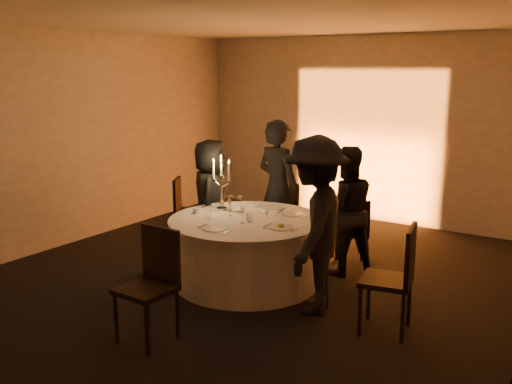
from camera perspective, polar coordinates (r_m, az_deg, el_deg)
The scene contains 30 objects.
floor at distance 6.79m, azimuth -0.93°, elevation -8.99°, with size 7.00×7.00×0.00m, color black.
ceiling at distance 6.36m, azimuth -1.03°, elevation 17.11°, with size 7.00×7.00×0.00m, color silver.
wall_back at distance 9.49m, azimuth 11.00°, elevation 6.20°, with size 7.00×7.00×0.00m, color #A49E98.
wall_left at distance 8.45m, azimuth -18.17°, elevation 5.10°, with size 7.00×7.00×0.00m, color #A49E98.
uplighter_fixture at distance 9.47m, azimuth 9.96°, elevation -2.69°, with size 0.25×0.12×0.10m, color black.
banquet_table at distance 6.66m, azimuth -0.94°, elevation -5.91°, with size 1.80×1.80×0.77m.
chair_left at distance 8.22m, azimuth -7.11°, elevation -1.46°, with size 0.56×0.56×0.94m.
chair_back_left at distance 7.85m, azimuth 3.46°, elevation -1.90°, with size 0.48×0.48×0.97m.
chair_back_right at distance 7.26m, azimuth 9.64°, elevation -3.68°, with size 0.53×0.53×0.88m.
chair_right at distance 5.52m, azimuth 13.84°, elevation -7.85°, with size 0.53×0.53×1.05m.
chair_front at distance 5.35m, azimuth -10.32°, elevation -8.40°, with size 0.47×0.47×1.04m.
guest_left at distance 7.49m, azimuth -4.55°, elevation -0.71°, with size 0.77×0.50×1.57m, color black.
guest_back_left at distance 7.55m, azimuth 2.22°, elevation 0.38°, with size 0.66×0.44×1.82m, color black.
guest_back_right at distance 6.93m, azimuth 8.91°, elevation -1.89°, with size 0.76×0.60×1.57m, color black.
guest_right at distance 5.77m, azimuth 5.92°, elevation -3.37°, with size 1.18×0.68×1.83m, color black.
plate_left at distance 7.06m, azimuth -3.97°, elevation -1.59°, with size 0.36×0.28×0.01m.
plate_back_left at distance 7.06m, azimuth 1.47°, elevation -1.56°, with size 0.36×0.29×0.01m.
plate_back_right at distance 6.76m, azimuth 3.67°, elevation -2.20°, with size 0.35×0.28×0.01m.
plate_right at distance 6.18m, azimuth 2.51°, elevation -3.47°, with size 0.36×0.28×0.08m.
plate_front at distance 6.16m, azimuth -4.13°, elevation -3.65°, with size 0.35×0.27×0.01m.
coffee_cup at distance 6.83m, azimuth -6.02°, elevation -1.89°, with size 0.11×0.11×0.07m.
candelabra at distance 6.96m, azimuth -3.48°, elevation 0.16°, with size 0.29×0.14×0.68m.
wine_glass_a at distance 6.89m, azimuth -2.60°, elevation -0.80°, with size 0.07×0.07×0.19m.
wine_glass_b at distance 6.87m, azimuth -1.60°, elevation -0.82°, with size 0.07×0.07×0.19m.
wine_glass_c at distance 6.67m, azimuth -2.65°, elevation -1.24°, with size 0.07×0.07×0.19m.
wine_glass_d at distance 6.34m, azimuth -1.35°, elevation -1.93°, with size 0.07×0.07×0.19m.
wine_glass_e at distance 6.13m, azimuth 0.96°, elevation -2.42°, with size 0.07×0.07×0.19m.
tumbler_a at distance 6.58m, azimuth -4.81°, elevation -2.27°, with size 0.07×0.07×0.09m, color silver.
tumbler_b at distance 6.41m, azimuth -0.62°, elevation -2.63°, with size 0.07×0.07×0.09m, color silver.
tumbler_c at distance 6.51m, azimuth -0.73°, elevation -2.39°, with size 0.07×0.07×0.09m, color silver.
Camera 1 is at (3.55, -5.25, 2.46)m, focal length 40.00 mm.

